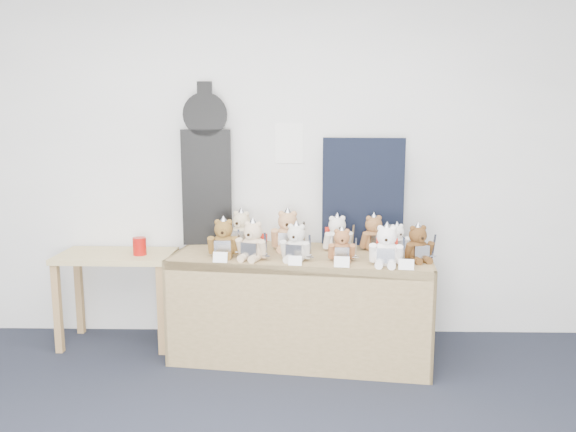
{
  "coord_description": "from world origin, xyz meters",
  "views": [
    {
      "loc": [
        0.31,
        -1.79,
        1.65
      ],
      "look_at": [
        0.23,
        1.95,
        1.02
      ],
      "focal_mm": 35.0,
      "sensor_mm": 36.0,
      "label": 1
    }
  ],
  "objects_px": {
    "side_table": "(117,269)",
    "teddy_front_far_left": "(224,240)",
    "red_cup": "(140,246)",
    "display_table": "(301,278)",
    "teddy_front_end": "(418,245)",
    "teddy_front_left": "(253,242)",
    "guitar_case": "(207,166)",
    "teddy_back_end": "(397,240)",
    "teddy_front_right": "(342,246)",
    "teddy_front_centre": "(296,244)",
    "teddy_back_left": "(241,230)",
    "teddy_back_centre_right": "(337,235)",
    "teddy_front_far_right": "(386,247)",
    "teddy_back_right": "(374,234)",
    "teddy_back_centre_left": "(288,232)"
  },
  "relations": [
    {
      "from": "side_table",
      "to": "teddy_front_left",
      "type": "distance_m",
      "value": 1.14
    },
    {
      "from": "teddy_front_left",
      "to": "teddy_back_right",
      "type": "xyz_separation_m",
      "value": [
        0.85,
        0.3,
        -0.0
      ]
    },
    {
      "from": "red_cup",
      "to": "display_table",
      "type": "bearing_deg",
      "value": -9.32
    },
    {
      "from": "display_table",
      "to": "teddy_back_centre_right",
      "type": "distance_m",
      "value": 0.41
    },
    {
      "from": "guitar_case",
      "to": "teddy_back_end",
      "type": "height_order",
      "value": "guitar_case"
    },
    {
      "from": "display_table",
      "to": "teddy_back_centre_right",
      "type": "xyz_separation_m",
      "value": [
        0.26,
        0.16,
        0.27
      ]
    },
    {
      "from": "red_cup",
      "to": "teddy_front_end",
      "type": "xyz_separation_m",
      "value": [
        1.94,
        -0.33,
        0.09
      ]
    },
    {
      "from": "teddy_front_left",
      "to": "teddy_front_right",
      "type": "distance_m",
      "value": 0.59
    },
    {
      "from": "teddy_front_left",
      "to": "teddy_front_centre",
      "type": "distance_m",
      "value": 0.29
    },
    {
      "from": "red_cup",
      "to": "teddy_back_right",
      "type": "bearing_deg",
      "value": -0.02
    },
    {
      "from": "red_cup",
      "to": "teddy_back_left",
      "type": "height_order",
      "value": "teddy_back_left"
    },
    {
      "from": "teddy_front_far_right",
      "to": "teddy_back_end",
      "type": "xyz_separation_m",
      "value": [
        0.13,
        0.36,
        -0.02
      ]
    },
    {
      "from": "teddy_front_end",
      "to": "teddy_back_centre_right",
      "type": "distance_m",
      "value": 0.59
    },
    {
      "from": "teddy_front_end",
      "to": "teddy_back_left",
      "type": "height_order",
      "value": "teddy_back_left"
    },
    {
      "from": "teddy_front_centre",
      "to": "teddy_front_right",
      "type": "xyz_separation_m",
      "value": [
        0.3,
        -0.01,
        -0.01
      ]
    },
    {
      "from": "teddy_back_right",
      "to": "teddy_front_left",
      "type": "bearing_deg",
      "value": -178.61
    },
    {
      "from": "side_table",
      "to": "teddy_front_left",
      "type": "relative_size",
      "value": 2.82
    },
    {
      "from": "teddy_front_far_left",
      "to": "teddy_back_centre_right",
      "type": "relative_size",
      "value": 1.02
    },
    {
      "from": "teddy_back_left",
      "to": "teddy_back_centre_right",
      "type": "bearing_deg",
      "value": 11.22
    },
    {
      "from": "teddy_back_centre_right",
      "to": "teddy_back_centre_left",
      "type": "bearing_deg",
      "value": 163.26
    },
    {
      "from": "guitar_case",
      "to": "teddy_front_far_right",
      "type": "bearing_deg",
      "value": -33.74
    },
    {
      "from": "teddy_front_right",
      "to": "teddy_front_far_right",
      "type": "height_order",
      "value": "teddy_front_far_right"
    },
    {
      "from": "teddy_front_centre",
      "to": "teddy_back_centre_left",
      "type": "height_order",
      "value": "teddy_back_centre_left"
    },
    {
      "from": "display_table",
      "to": "side_table",
      "type": "relative_size",
      "value": 2.21
    },
    {
      "from": "teddy_back_centre_right",
      "to": "teddy_back_right",
      "type": "bearing_deg",
      "value": -7.57
    },
    {
      "from": "teddy_back_centre_left",
      "to": "teddy_back_left",
      "type": "bearing_deg",
      "value": 164.5
    },
    {
      "from": "red_cup",
      "to": "teddy_front_right",
      "type": "xyz_separation_m",
      "value": [
        1.44,
        -0.34,
        0.08
      ]
    },
    {
      "from": "teddy_back_left",
      "to": "teddy_back_centre_left",
      "type": "relative_size",
      "value": 0.93
    },
    {
      "from": "teddy_front_far_left",
      "to": "teddy_front_end",
      "type": "bearing_deg",
      "value": -4.79
    },
    {
      "from": "teddy_front_far_right",
      "to": "red_cup",
      "type": "bearing_deg",
      "value": 176.73
    },
    {
      "from": "red_cup",
      "to": "teddy_back_right",
      "type": "relative_size",
      "value": 0.45
    },
    {
      "from": "display_table",
      "to": "teddy_front_centre",
      "type": "height_order",
      "value": "teddy_front_centre"
    },
    {
      "from": "display_table",
      "to": "teddy_back_end",
      "type": "bearing_deg",
      "value": 16.18
    },
    {
      "from": "teddy_back_left",
      "to": "teddy_back_end",
      "type": "distance_m",
      "value": 1.13
    },
    {
      "from": "teddy_front_centre",
      "to": "teddy_front_right",
      "type": "distance_m",
      "value": 0.3
    },
    {
      "from": "teddy_front_right",
      "to": "teddy_back_centre_left",
      "type": "xyz_separation_m",
      "value": [
        -0.36,
        0.33,
        0.03
      ]
    },
    {
      "from": "side_table",
      "to": "teddy_front_far_left",
      "type": "height_order",
      "value": "teddy_front_far_left"
    },
    {
      "from": "teddy_front_far_right",
      "to": "teddy_back_left",
      "type": "bearing_deg",
      "value": 162.48
    },
    {
      "from": "side_table",
      "to": "teddy_back_end",
      "type": "bearing_deg",
      "value": -2.84
    },
    {
      "from": "display_table",
      "to": "side_table",
      "type": "height_order",
      "value": "display_table"
    },
    {
      "from": "teddy_front_left",
      "to": "teddy_front_end",
      "type": "height_order",
      "value": "teddy_front_left"
    },
    {
      "from": "display_table",
      "to": "teddy_back_end",
      "type": "xyz_separation_m",
      "value": [
        0.68,
        0.1,
        0.25
      ]
    },
    {
      "from": "teddy_front_left",
      "to": "teddy_back_left",
      "type": "distance_m",
      "value": 0.42
    },
    {
      "from": "red_cup",
      "to": "teddy_front_far_right",
      "type": "bearing_deg",
      "value": -14.56
    },
    {
      "from": "teddy_front_centre",
      "to": "guitar_case",
      "type": "bearing_deg",
      "value": 157.03
    },
    {
      "from": "teddy_front_centre",
      "to": "display_table",
      "type": "bearing_deg",
      "value": 92.39
    },
    {
      "from": "teddy_front_far_right",
      "to": "guitar_case",
      "type": "bearing_deg",
      "value": 163.83
    },
    {
      "from": "teddy_front_far_left",
      "to": "teddy_back_end",
      "type": "relative_size",
      "value": 1.26
    },
    {
      "from": "teddy_front_right",
      "to": "side_table",
      "type": "bearing_deg",
      "value": 168.13
    },
    {
      "from": "teddy_front_left",
      "to": "teddy_front_centre",
      "type": "xyz_separation_m",
      "value": [
        0.29,
        -0.02,
        -0.01
      ]
    }
  ]
}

